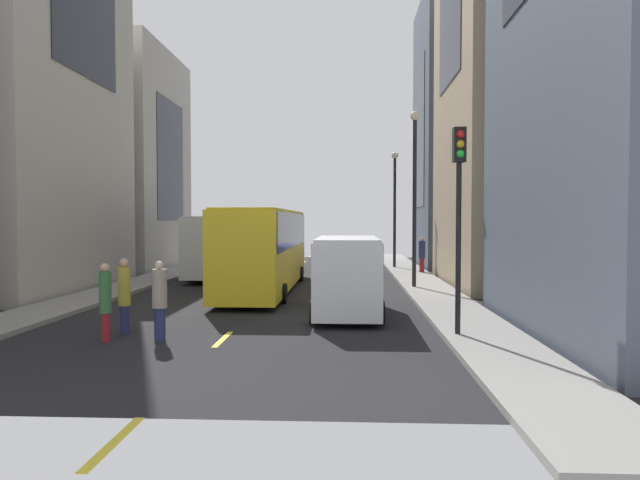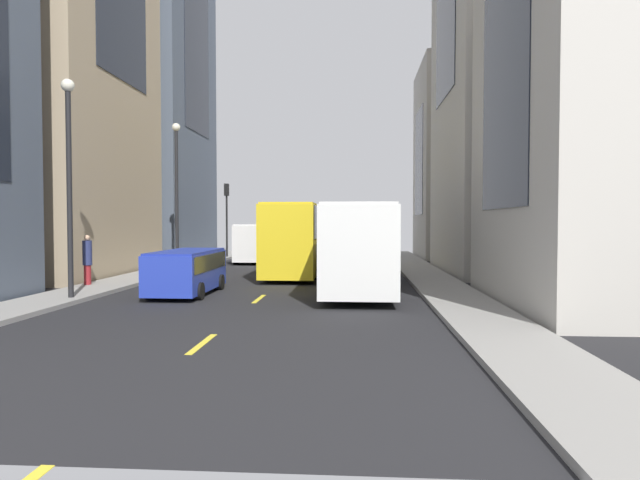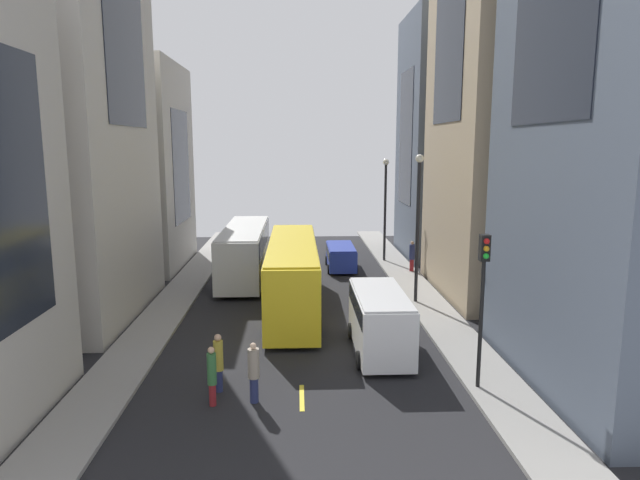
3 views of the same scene
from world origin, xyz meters
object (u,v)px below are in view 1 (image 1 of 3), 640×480
Objects in this scene: pedestrian_walking_far at (124,293)px; pedestrian_crossing_mid at (105,300)px; pedestrian_crossing_near at (160,299)px; car_blue_0 at (342,256)px; traffic_light_near_corner at (459,190)px; streetcar_yellow at (266,243)px; pedestrian_waiting_curb at (422,254)px; delivery_van_white at (347,270)px; city_bus_white at (230,240)px.

pedestrian_crossing_mid is at bearing 157.60° from pedestrian_walking_far.
car_blue_0 is at bearing -76.99° from pedestrian_crossing_near.
pedestrian_crossing_mid is (-0.07, -1.07, -0.03)m from pedestrian_walking_far.
traffic_light_near_corner is (7.80, 0.56, 2.84)m from pedestrian_crossing_near.
pedestrian_waiting_curb is (7.96, 7.86, -0.90)m from streetcar_yellow.
pedestrian_walking_far is at bearing -150.75° from delivery_van_white.
pedestrian_walking_far is 20.64m from pedestrian_waiting_curb.
pedestrian_crossing_mid is (-6.23, -4.52, -0.42)m from delivery_van_white.
streetcar_yellow is at bearing -41.19° from pedestrian_crossing_mid.
streetcar_yellow is 6.13× the size of pedestrian_crossing_near.
city_bus_white is 15.13m from delivery_van_white.
car_blue_0 is 2.20× the size of pedestrian_crossing_near.
delivery_van_white is (6.77, -13.53, -0.49)m from city_bus_white.
car_blue_0 is 2.25× the size of pedestrian_crossing_mid.
city_bus_white is at bearing -58.31° from pedestrian_crossing_near.
streetcar_yellow is 2.36× the size of traffic_light_near_corner.
traffic_light_near_corner is at bearing 126.23° from pedestrian_waiting_curb.
traffic_light_near_corner is (9.09, -0.32, 2.82)m from pedestrian_walking_far.
car_blue_0 is 2.19× the size of pedestrian_walking_far.
pedestrian_crossing_near is (-1.23, -10.81, -1.02)m from streetcar_yellow.
pedestrian_crossing_near is (1.90, -17.86, -0.90)m from city_bus_white.
pedestrian_waiting_curb is at bearing 85.61° from traffic_light_near_corner.
pedestrian_crossing_near is 1.37m from pedestrian_crossing_mid.
pedestrian_walking_far is (-5.81, -19.32, 0.14)m from car_blue_0.
pedestrian_walking_far is 1.03× the size of pedestrian_waiting_curb.
delivery_van_white is 15.88m from car_blue_0.
pedestrian_waiting_curb is 18.36m from traffic_light_near_corner.
car_blue_0 is at bearing 91.27° from delivery_van_white.
streetcar_yellow is at bearing -32.97° from pedestrian_walking_far.
city_bus_white reaches higher than pedestrian_walking_far.
city_bus_white is 6.91m from car_blue_0.
traffic_light_near_corner is (6.57, -10.25, 1.82)m from streetcar_yellow.
pedestrian_walking_far reaches higher than pedestrian_crossing_near.
delivery_van_white is at bearing -112.72° from pedestrian_crossing_near.
pedestrian_walking_far is 9.52m from traffic_light_near_corner.
pedestrian_crossing_near reaches higher than pedestrian_crossing_mid.
pedestrian_waiting_curb is (4.31, 14.33, -0.28)m from delivery_van_white.
pedestrian_crossing_near is 20.81m from pedestrian_waiting_curb.
car_blue_0 is 0.85× the size of traffic_light_near_corner.
traffic_light_near_corner is at bearing -150.26° from pedestrian_crossing_near.
streetcar_yellow is at bearing 85.27° from pedestrian_waiting_curb.
car_blue_0 is (6.42, 2.34, -1.03)m from city_bus_white.
city_bus_white is 17.01m from pedestrian_walking_far.
delivery_van_white reaches higher than pedestrian_walking_far.
pedestrian_crossing_near is 1.02× the size of pedestrian_crossing_mid.
delivery_van_white is (3.64, -6.47, -0.61)m from streetcar_yellow.
streetcar_yellow is 6.26× the size of pedestrian_waiting_curb.
streetcar_yellow reaches higher than city_bus_white.
delivery_van_white reaches higher than pedestrian_crossing_mid.
pedestrian_walking_far is 1.01× the size of pedestrian_crossing_near.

